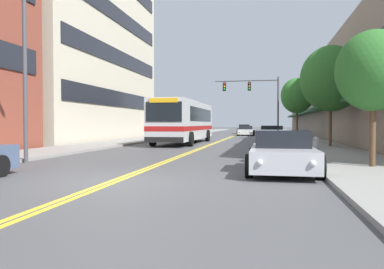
{
  "coord_description": "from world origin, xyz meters",
  "views": [
    {
      "loc": [
        3.92,
        -9.28,
        1.52
      ],
      "look_at": [
        -1.16,
        16.46,
        0.77
      ],
      "focal_mm": 35.0,
      "sensor_mm": 36.0,
      "label": 1
    }
  ],
  "objects_px": {
    "street_tree_right_near": "(373,71)",
    "car_dark_grey_parked_right_mid": "(269,131)",
    "traffic_signal_mast": "(256,94)",
    "street_tree_right_far": "(297,96)",
    "fire_hydrant": "(316,147)",
    "car_charcoal_moving_second": "(244,129)",
    "car_white_moving_lead": "(246,131)",
    "street_tree_right_mid": "(331,79)",
    "car_black_parked_left_near": "(192,132)",
    "car_navy_parked_right_end": "(272,136)",
    "car_beige_parked_right_far": "(269,132)",
    "car_silver_parked_right_foreground": "(282,153)",
    "street_lamp_left_near": "(31,22)",
    "city_bus": "(185,120)"
  },
  "relations": [
    {
      "from": "traffic_signal_mast",
      "to": "fire_hydrant",
      "type": "height_order",
      "value": "traffic_signal_mast"
    },
    {
      "from": "car_dark_grey_parked_right_mid",
      "to": "car_white_moving_lead",
      "type": "relative_size",
      "value": 1.03
    },
    {
      "from": "street_lamp_left_near",
      "to": "street_tree_right_far",
      "type": "relative_size",
      "value": 1.62
    },
    {
      "from": "car_black_parked_left_near",
      "to": "fire_hydrant",
      "type": "xyz_separation_m",
      "value": [
        10.22,
        -25.35,
        -0.02
      ]
    },
    {
      "from": "car_white_moving_lead",
      "to": "street_tree_right_mid",
      "type": "xyz_separation_m",
      "value": [
        6.51,
        -24.28,
        3.76
      ]
    },
    {
      "from": "car_navy_parked_right_end",
      "to": "street_tree_right_far",
      "type": "distance_m",
      "value": 9.53
    },
    {
      "from": "car_navy_parked_right_end",
      "to": "traffic_signal_mast",
      "type": "distance_m",
      "value": 12.79
    },
    {
      "from": "car_black_parked_left_near",
      "to": "traffic_signal_mast",
      "type": "distance_m",
      "value": 8.28
    },
    {
      "from": "car_dark_grey_parked_right_mid",
      "to": "traffic_signal_mast",
      "type": "height_order",
      "value": "traffic_signal_mast"
    },
    {
      "from": "car_beige_parked_right_far",
      "to": "car_charcoal_moving_second",
      "type": "relative_size",
      "value": 0.98
    },
    {
      "from": "car_white_moving_lead",
      "to": "street_tree_right_mid",
      "type": "height_order",
      "value": "street_tree_right_mid"
    },
    {
      "from": "car_beige_parked_right_far",
      "to": "fire_hydrant",
      "type": "bearing_deg",
      "value": -86.33
    },
    {
      "from": "fire_hydrant",
      "to": "city_bus",
      "type": "bearing_deg",
      "value": 123.05
    },
    {
      "from": "car_dark_grey_parked_right_mid",
      "to": "car_beige_parked_right_far",
      "type": "height_order",
      "value": "car_beige_parked_right_far"
    },
    {
      "from": "street_lamp_left_near",
      "to": "car_black_parked_left_near",
      "type": "bearing_deg",
      "value": 88.51
    },
    {
      "from": "car_silver_parked_right_foreground",
      "to": "car_white_moving_lead",
      "type": "height_order",
      "value": "car_silver_parked_right_foreground"
    },
    {
      "from": "street_tree_right_mid",
      "to": "fire_hydrant",
      "type": "xyz_separation_m",
      "value": [
        -1.98,
        -8.78,
        -3.8
      ]
    },
    {
      "from": "car_beige_parked_right_far",
      "to": "traffic_signal_mast",
      "type": "height_order",
      "value": "traffic_signal_mast"
    },
    {
      "from": "car_white_moving_lead",
      "to": "car_charcoal_moving_second",
      "type": "distance_m",
      "value": 8.83
    },
    {
      "from": "car_navy_parked_right_end",
      "to": "car_white_moving_lead",
      "type": "height_order",
      "value": "car_navy_parked_right_end"
    },
    {
      "from": "car_beige_parked_right_far",
      "to": "car_charcoal_moving_second",
      "type": "height_order",
      "value": "car_charcoal_moving_second"
    },
    {
      "from": "traffic_signal_mast",
      "to": "street_tree_right_far",
      "type": "distance_m",
      "value": 5.36
    },
    {
      "from": "street_tree_right_near",
      "to": "traffic_signal_mast",
      "type": "bearing_deg",
      "value": 99.27
    },
    {
      "from": "street_tree_right_far",
      "to": "fire_hydrant",
      "type": "relative_size",
      "value": 6.6
    },
    {
      "from": "car_dark_grey_parked_right_mid",
      "to": "street_tree_right_far",
      "type": "distance_m",
      "value": 16.71
    },
    {
      "from": "car_charcoal_moving_second",
      "to": "traffic_signal_mast",
      "type": "distance_m",
      "value": 17.9
    },
    {
      "from": "street_tree_right_near",
      "to": "street_tree_right_far",
      "type": "relative_size",
      "value": 0.77
    },
    {
      "from": "car_navy_parked_right_end",
      "to": "car_beige_parked_right_far",
      "type": "bearing_deg",
      "value": 90.37
    },
    {
      "from": "car_navy_parked_right_end",
      "to": "street_tree_right_mid",
      "type": "relative_size",
      "value": 0.69
    },
    {
      "from": "car_silver_parked_right_foreground",
      "to": "car_beige_parked_right_far",
      "type": "relative_size",
      "value": 0.96
    },
    {
      "from": "car_silver_parked_right_foreground",
      "to": "car_black_parked_left_near",
      "type": "bearing_deg",
      "value": 106.49
    },
    {
      "from": "car_white_moving_lead",
      "to": "car_dark_grey_parked_right_mid",
      "type": "bearing_deg",
      "value": 53.8
    },
    {
      "from": "car_charcoal_moving_second",
      "to": "street_lamp_left_near",
      "type": "bearing_deg",
      "value": -97.3
    },
    {
      "from": "car_charcoal_moving_second",
      "to": "fire_hydrant",
      "type": "distance_m",
      "value": 42.19
    },
    {
      "from": "car_navy_parked_right_end",
      "to": "fire_hydrant",
      "type": "xyz_separation_m",
      "value": [
        1.58,
        -12.5,
        -0.07
      ]
    },
    {
      "from": "car_white_moving_lead",
      "to": "car_black_parked_left_near",
      "type": "bearing_deg",
      "value": -126.47
    },
    {
      "from": "street_tree_right_near",
      "to": "car_dark_grey_parked_right_mid",
      "type": "bearing_deg",
      "value": 94.27
    },
    {
      "from": "car_white_moving_lead",
      "to": "street_lamp_left_near",
      "type": "distance_m",
      "value": 36.9
    },
    {
      "from": "street_tree_right_mid",
      "to": "car_white_moving_lead",
      "type": "bearing_deg",
      "value": 105.0
    },
    {
      "from": "car_dark_grey_parked_right_mid",
      "to": "fire_hydrant",
      "type": "xyz_separation_m",
      "value": [
        1.57,
        -37.1,
        -0.01
      ]
    },
    {
      "from": "car_dark_grey_parked_right_mid",
      "to": "street_tree_right_mid",
      "type": "distance_m",
      "value": 28.79
    },
    {
      "from": "car_silver_parked_right_foreground",
      "to": "car_charcoal_moving_second",
      "type": "height_order",
      "value": "car_charcoal_moving_second"
    },
    {
      "from": "car_dark_grey_parked_right_mid",
      "to": "car_charcoal_moving_second",
      "type": "distance_m",
      "value": 6.0
    },
    {
      "from": "car_silver_parked_right_foreground",
      "to": "street_tree_right_far",
      "type": "relative_size",
      "value": 0.76
    },
    {
      "from": "street_lamp_left_near",
      "to": "car_navy_parked_right_end",
      "type": "bearing_deg",
      "value": 58.73
    },
    {
      "from": "car_dark_grey_parked_right_mid",
      "to": "car_charcoal_moving_second",
      "type": "height_order",
      "value": "car_charcoal_moving_second"
    },
    {
      "from": "car_navy_parked_right_end",
      "to": "street_lamp_left_near",
      "type": "bearing_deg",
      "value": -121.27
    },
    {
      "from": "fire_hydrant",
      "to": "car_charcoal_moving_second",
      "type": "bearing_deg",
      "value": 97.11
    },
    {
      "from": "street_lamp_left_near",
      "to": "fire_hydrant",
      "type": "distance_m",
      "value": 12.36
    },
    {
      "from": "car_silver_parked_right_foreground",
      "to": "car_navy_parked_right_end",
      "type": "xyz_separation_m",
      "value": [
        -0.07,
        16.58,
        0.02
      ]
    }
  ]
}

